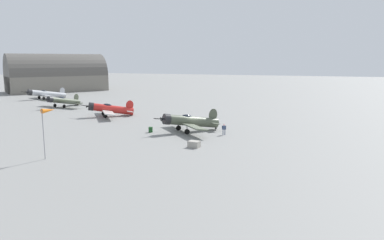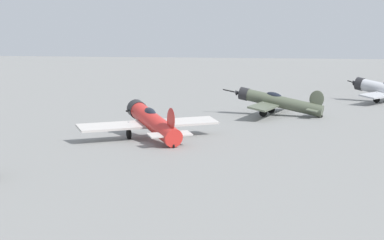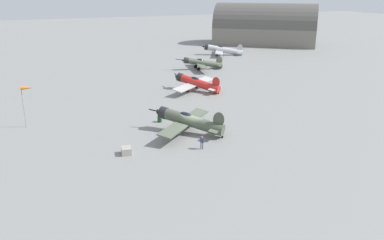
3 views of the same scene
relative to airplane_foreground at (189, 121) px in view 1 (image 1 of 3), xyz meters
The scene contains 10 objects.
ground_plane 1.72m from the airplane_foreground, 134.09° to the left, with size 400.00×400.00×0.00m, color gray.
airplane_foreground is the anchor object (origin of this frame).
airplane_mid_apron 21.67m from the airplane_foreground, 114.37° to the right, with size 10.47×9.30×3.11m.
airplane_far_line 41.26m from the airplane_foreground, 114.73° to the right, with size 10.93×11.88×2.90m.
airplane_outer_stand 61.37m from the airplane_foreground, 119.21° to the right, with size 10.88×11.59×3.25m.
ground_crew_mechanic 5.69m from the airplane_foreground, 85.42° to the left, with size 0.37×0.58×1.60m.
equipment_crate 9.93m from the airplane_foreground, 23.65° to the left, with size 1.25×1.52×0.80m.
fuel_drum 6.02m from the airplane_foreground, 67.12° to the right, with size 0.66×0.66×0.80m.
windsock_mast 21.70m from the airplane_foreground, 27.13° to the right, with size 1.71×0.93×5.69m.
distant_hangar 85.13m from the airplane_foreground, 127.37° to the right, with size 34.26×30.77×14.95m.
Camera 1 is at (51.18, 18.10, 11.03)m, focal length 33.57 mm.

